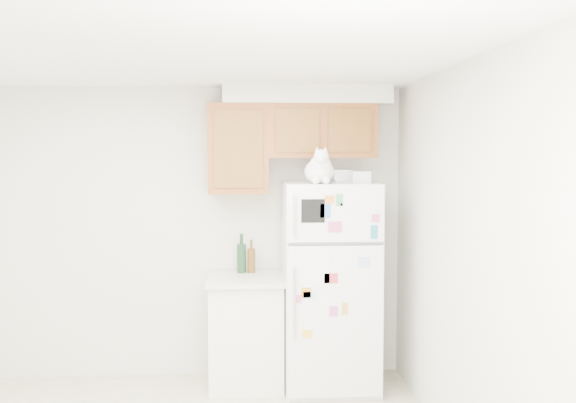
{
  "coord_description": "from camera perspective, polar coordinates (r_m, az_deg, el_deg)",
  "views": [
    {
      "loc": [
        0.55,
        -3.85,
        1.93
      ],
      "look_at": [
        0.9,
        1.55,
        1.55
      ],
      "focal_mm": 42.0,
      "sensor_mm": 36.0,
      "label": 1
    }
  ],
  "objects": [
    {
      "name": "refrigerator",
      "position": [
        5.6,
        3.56,
        -7.09
      ],
      "size": [
        0.76,
        0.78,
        1.7
      ],
      "color": "white",
      "rests_on": "ground_plane"
    },
    {
      "name": "cat",
      "position": [
        5.29,
        2.72,
        2.71
      ],
      "size": [
        0.29,
        0.42,
        0.29
      ],
      "color": "white",
      "rests_on": "refrigerator"
    },
    {
      "name": "room_shell",
      "position": [
        4.12,
        -9.66,
        0.38
      ],
      "size": [
        3.84,
        4.04,
        2.52
      ],
      "color": "beige",
      "rests_on": "ground_plane"
    },
    {
      "name": "storage_box_back",
      "position": [
        5.66,
        4.49,
        2.18
      ],
      "size": [
        0.19,
        0.14,
        0.1
      ],
      "primitive_type": "cube",
      "rotation": [
        0.0,
        0.0,
        0.07
      ],
      "color": "white",
      "rests_on": "refrigerator"
    },
    {
      "name": "storage_box_front",
      "position": [
        5.53,
        6.18,
        2.08
      ],
      "size": [
        0.15,
        0.11,
        0.09
      ],
      "primitive_type": "cube",
      "rotation": [
        0.0,
        0.0,
        0.02
      ],
      "color": "white",
      "rests_on": "refrigerator"
    },
    {
      "name": "bottle_amber",
      "position": [
        5.77,
        -3.12,
        -4.65
      ],
      "size": [
        0.07,
        0.07,
        0.28
      ],
      "primitive_type": null,
      "color": "#593814",
      "rests_on": "base_counter"
    },
    {
      "name": "bottle_green",
      "position": [
        5.77,
        -3.95,
        -4.38
      ],
      "size": [
        0.08,
        0.08,
        0.34
      ],
      "primitive_type": null,
      "color": "#19381E",
      "rests_on": "base_counter"
    },
    {
      "name": "base_counter",
      "position": [
        5.72,
        -3.55,
        -10.86
      ],
      "size": [
        0.64,
        0.64,
        0.92
      ],
      "color": "white",
      "rests_on": "ground_plane"
    }
  ]
}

